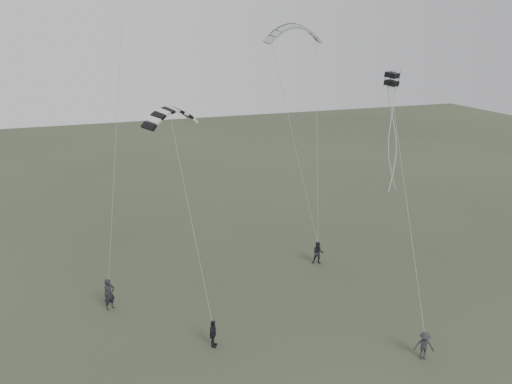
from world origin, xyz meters
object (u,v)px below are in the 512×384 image
object	(u,v)px
flyer_center	(213,334)
kite_striped	(170,110)
kite_pale_large	(294,26)
flyer_far	(424,346)
flyer_right	(318,253)
flyer_left	(109,294)
kite_box	(392,79)

from	to	relation	value
flyer_center	kite_striped	xyz separation A→B (m)	(-0.70, 5.12, 10.80)
kite_pale_large	kite_striped	bearing A→B (deg)	-144.73
kite_striped	flyer_far	bearing A→B (deg)	-73.79
flyer_right	kite_pale_large	world-z (taller)	kite_pale_large
flyer_far	kite_striped	bearing A→B (deg)	164.06
flyer_center	flyer_left	bearing A→B (deg)	73.16
flyer_left	flyer_far	distance (m)	17.53
flyer_left	kite_striped	xyz separation A→B (m)	(4.06, -0.46, 10.60)
flyer_center	kite_pale_large	size ratio (longest dim) A/B	0.35
flyer_left	flyer_far	xyz separation A→B (m)	(14.35, -10.07, -0.21)
flyer_left	flyer_center	xyz separation A→B (m)	(4.76, -5.58, -0.20)
flyer_far	kite_box	world-z (taller)	kite_box
flyer_right	kite_striped	bearing A→B (deg)	-145.48
flyer_left	flyer_far	bearing A→B (deg)	-63.68
flyer_left	kite_pale_large	bearing A→B (deg)	-3.86
flyer_far	flyer_center	bearing A→B (deg)	-177.99
flyer_right	flyer_far	bearing A→B (deg)	-64.31
flyer_center	kite_pale_large	bearing A→B (deg)	-5.30
flyer_left	kite_striped	size ratio (longest dim) A/B	0.57
flyer_left	kite_box	world-z (taller)	kite_box
flyer_center	flyer_far	world-z (taller)	flyer_center
flyer_left	kite_striped	world-z (taller)	kite_striped
flyer_left	flyer_center	size ratio (longest dim) A/B	1.27
flyer_left	kite_striped	bearing A→B (deg)	-35.06
flyer_far	kite_striped	distance (m)	17.75
flyer_right	flyer_center	world-z (taller)	flyer_right
kite_pale_large	kite_striped	size ratio (longest dim) A/B	1.27
flyer_far	flyer_right	bearing A→B (deg)	118.15
flyer_right	flyer_center	distance (m)	11.63
kite_pale_large	kite_box	bearing A→B (deg)	-76.63
flyer_far	kite_striped	size ratio (longest dim) A/B	0.45
flyer_center	kite_box	xyz separation A→B (m)	(11.57, 2.98, 12.22)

